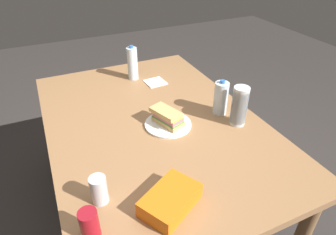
{
  "coord_description": "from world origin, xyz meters",
  "views": [
    {
      "loc": [
        -1.25,
        0.48,
        1.69
      ],
      "look_at": [
        -0.08,
        -0.06,
        0.83
      ],
      "focal_mm": 30.91,
      "sensor_mm": 36.0,
      "label": 1
    }
  ],
  "objects_px": {
    "dining_table": "(153,133)",
    "water_bottle_spare": "(221,98)",
    "chip_bag": "(170,200)",
    "water_bottle_tall": "(132,63)",
    "paper_plate": "(168,124)",
    "soda_can_silver": "(99,190)",
    "plastic_cup_stack": "(239,106)",
    "soda_can_red": "(90,225)",
    "sandwich": "(167,117)"
  },
  "relations": [
    {
      "from": "dining_table",
      "to": "soda_can_red",
      "type": "bearing_deg",
      "value": 141.2
    },
    {
      "from": "chip_bag",
      "to": "plastic_cup_stack",
      "type": "xyz_separation_m",
      "value": [
        0.36,
        -0.57,
        0.08
      ]
    },
    {
      "from": "dining_table",
      "to": "sandwich",
      "type": "xyz_separation_m",
      "value": [
        -0.07,
        -0.05,
        0.14
      ]
    },
    {
      "from": "dining_table",
      "to": "water_bottle_spare",
      "type": "height_order",
      "value": "water_bottle_spare"
    },
    {
      "from": "paper_plate",
      "to": "water_bottle_tall",
      "type": "xyz_separation_m",
      "value": [
        0.63,
        -0.02,
        0.11
      ]
    },
    {
      "from": "sandwich",
      "to": "water_bottle_spare",
      "type": "xyz_separation_m",
      "value": [
        -0.01,
        -0.33,
        0.04
      ]
    },
    {
      "from": "sandwich",
      "to": "soda_can_red",
      "type": "bearing_deg",
      "value": 134.19
    },
    {
      "from": "soda_can_red",
      "to": "plastic_cup_stack",
      "type": "height_order",
      "value": "plastic_cup_stack"
    },
    {
      "from": "water_bottle_tall",
      "to": "soda_can_silver",
      "type": "bearing_deg",
      "value": 154.4
    },
    {
      "from": "sandwich",
      "to": "water_bottle_tall",
      "type": "distance_m",
      "value": 0.63
    },
    {
      "from": "sandwich",
      "to": "paper_plate",
      "type": "bearing_deg",
      "value": -133.51
    },
    {
      "from": "paper_plate",
      "to": "water_bottle_tall",
      "type": "bearing_deg",
      "value": -1.51
    },
    {
      "from": "plastic_cup_stack",
      "to": "water_bottle_spare",
      "type": "relative_size",
      "value": 1.07
    },
    {
      "from": "dining_table",
      "to": "chip_bag",
      "type": "xyz_separation_m",
      "value": [
        -0.58,
        0.16,
        0.12
      ]
    },
    {
      "from": "paper_plate",
      "to": "soda_can_silver",
      "type": "distance_m",
      "value": 0.58
    },
    {
      "from": "dining_table",
      "to": "water_bottle_spare",
      "type": "xyz_separation_m",
      "value": [
        -0.08,
        -0.38,
        0.18
      ]
    },
    {
      "from": "dining_table",
      "to": "plastic_cup_stack",
      "type": "distance_m",
      "value": 0.5
    },
    {
      "from": "chip_bag",
      "to": "water_bottle_tall",
      "type": "distance_m",
      "value": 1.15
    },
    {
      "from": "soda_can_red",
      "to": "water_bottle_spare",
      "type": "xyz_separation_m",
      "value": [
        0.49,
        -0.84,
        0.04
      ]
    },
    {
      "from": "soda_can_red",
      "to": "soda_can_silver",
      "type": "relative_size",
      "value": 1.0
    },
    {
      "from": "soda_can_silver",
      "to": "sandwich",
      "type": "bearing_deg",
      "value": -51.32
    },
    {
      "from": "chip_bag",
      "to": "dining_table",
      "type": "bearing_deg",
      "value": 45.07
    },
    {
      "from": "chip_bag",
      "to": "water_bottle_tall",
      "type": "height_order",
      "value": "water_bottle_tall"
    },
    {
      "from": "paper_plate",
      "to": "soda_can_red",
      "type": "relative_size",
      "value": 2.08
    },
    {
      "from": "soda_can_red",
      "to": "plastic_cup_stack",
      "type": "bearing_deg",
      "value": -67.56
    },
    {
      "from": "sandwich",
      "to": "water_bottle_spare",
      "type": "height_order",
      "value": "water_bottle_spare"
    },
    {
      "from": "dining_table",
      "to": "sandwich",
      "type": "bearing_deg",
      "value": -143.83
    },
    {
      "from": "paper_plate",
      "to": "sandwich",
      "type": "relative_size",
      "value": 1.27
    },
    {
      "from": "plastic_cup_stack",
      "to": "water_bottle_tall",
      "type": "bearing_deg",
      "value": 23.52
    },
    {
      "from": "dining_table",
      "to": "paper_plate",
      "type": "xyz_separation_m",
      "value": [
        -0.08,
        -0.06,
        0.09
      ]
    },
    {
      "from": "chip_bag",
      "to": "soda_can_silver",
      "type": "relative_size",
      "value": 1.89
    },
    {
      "from": "chip_bag",
      "to": "soda_can_red",
      "type": "bearing_deg",
      "value": 151.02
    },
    {
      "from": "soda_can_red",
      "to": "chip_bag",
      "type": "distance_m",
      "value": 0.3
    },
    {
      "from": "plastic_cup_stack",
      "to": "water_bottle_spare",
      "type": "height_order",
      "value": "plastic_cup_stack"
    },
    {
      "from": "dining_table",
      "to": "chip_bag",
      "type": "bearing_deg",
      "value": 164.37
    },
    {
      "from": "soda_can_red",
      "to": "soda_can_silver",
      "type": "xyz_separation_m",
      "value": [
        0.14,
        -0.06,
        0.0
      ]
    },
    {
      "from": "plastic_cup_stack",
      "to": "soda_can_red",
      "type": "bearing_deg",
      "value": 112.44
    },
    {
      "from": "soda_can_red",
      "to": "water_bottle_tall",
      "type": "height_order",
      "value": "water_bottle_tall"
    },
    {
      "from": "chip_bag",
      "to": "water_bottle_tall",
      "type": "relative_size",
      "value": 0.96
    },
    {
      "from": "water_bottle_tall",
      "to": "plastic_cup_stack",
      "type": "distance_m",
      "value": 0.84
    },
    {
      "from": "sandwich",
      "to": "chip_bag",
      "type": "height_order",
      "value": "sandwich"
    },
    {
      "from": "soda_can_red",
      "to": "chip_bag",
      "type": "relative_size",
      "value": 0.53
    },
    {
      "from": "chip_bag",
      "to": "soda_can_silver",
      "type": "height_order",
      "value": "soda_can_silver"
    },
    {
      "from": "dining_table",
      "to": "water_bottle_spare",
      "type": "relative_size",
      "value": 7.9
    },
    {
      "from": "dining_table",
      "to": "sandwich",
      "type": "height_order",
      "value": "sandwich"
    },
    {
      "from": "soda_can_silver",
      "to": "soda_can_red",
      "type": "bearing_deg",
      "value": 155.24
    },
    {
      "from": "dining_table",
      "to": "soda_can_silver",
      "type": "distance_m",
      "value": 0.61
    },
    {
      "from": "water_bottle_spare",
      "to": "soda_can_silver",
      "type": "xyz_separation_m",
      "value": [
        -0.35,
        0.78,
        -0.04
      ]
    },
    {
      "from": "plastic_cup_stack",
      "to": "water_bottle_spare",
      "type": "xyz_separation_m",
      "value": [
        0.13,
        0.03,
        -0.01
      ]
    },
    {
      "from": "water_bottle_tall",
      "to": "water_bottle_spare",
      "type": "distance_m",
      "value": 0.7
    }
  ]
}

